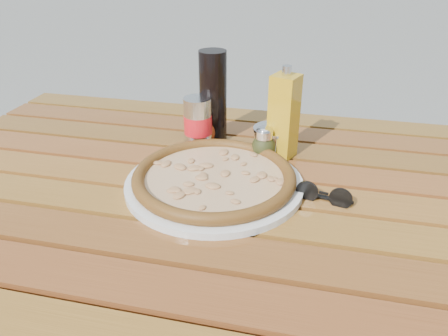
% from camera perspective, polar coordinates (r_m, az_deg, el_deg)
% --- Properties ---
extents(table, '(1.40, 0.90, 0.75)m').
position_cam_1_polar(table, '(0.93, -0.28, -6.30)').
color(table, '#3C1F0D').
rests_on(table, ground).
extents(plate, '(0.44, 0.44, 0.01)m').
position_cam_1_polar(plate, '(0.89, -1.28, -2.03)').
color(plate, silver).
rests_on(plate, table).
extents(pizza, '(0.39, 0.39, 0.03)m').
position_cam_1_polar(pizza, '(0.88, -1.29, -1.14)').
color(pizza, beige).
rests_on(pizza, plate).
extents(pepper_shaker, '(0.06, 0.06, 0.08)m').
position_cam_1_polar(pepper_shaker, '(1.07, -2.51, 5.26)').
color(pepper_shaker, '#B43814').
rests_on(pepper_shaker, table).
extents(oregano_shaker, '(0.07, 0.07, 0.08)m').
position_cam_1_polar(oregano_shaker, '(0.99, 5.20, 3.14)').
color(oregano_shaker, '#363A17').
rests_on(oregano_shaker, table).
extents(dark_bottle, '(0.08, 0.08, 0.22)m').
position_cam_1_polar(dark_bottle, '(1.06, -1.44, 9.30)').
color(dark_bottle, black).
rests_on(dark_bottle, table).
extents(soda_can, '(0.08, 0.08, 0.12)m').
position_cam_1_polar(soda_can, '(1.04, -3.41, 5.92)').
color(soda_can, silver).
rests_on(soda_can, table).
extents(olive_oil_cruet, '(0.07, 0.07, 0.21)m').
position_cam_1_polar(olive_oil_cruet, '(0.99, 7.81, 6.71)').
color(olive_oil_cruet, '#C69315').
rests_on(olive_oil_cruet, table).
extents(parmesan_tin, '(0.10, 0.10, 0.07)m').
position_cam_1_polar(parmesan_tin, '(1.03, 6.45, 3.76)').
color(parmesan_tin, silver).
rests_on(parmesan_tin, table).
extents(sunglasses, '(0.11, 0.04, 0.04)m').
position_cam_1_polar(sunglasses, '(0.85, 12.91, -3.50)').
color(sunglasses, black).
rests_on(sunglasses, table).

